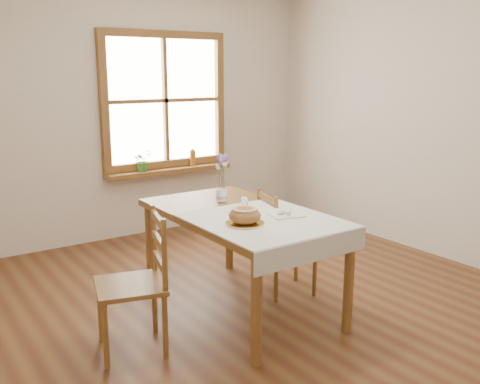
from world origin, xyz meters
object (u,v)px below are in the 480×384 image
(dining_table, at_px, (240,223))
(bread_plate, at_px, (245,223))
(flower_vase, at_px, (222,196))
(chair_right, at_px, (287,242))
(chair_left, at_px, (130,284))

(dining_table, bearing_deg, bread_plate, -119.44)
(bread_plate, bearing_deg, flower_vase, 70.20)
(dining_table, relative_size, bread_plate, 6.37)
(chair_right, height_order, bread_plate, chair_right)
(dining_table, relative_size, chair_right, 1.90)
(chair_right, xyz_separation_m, flower_vase, (-0.43, 0.30, 0.38))
(bread_plate, bearing_deg, dining_table, 60.56)
(dining_table, bearing_deg, chair_right, 4.38)
(chair_left, height_order, bread_plate, chair_left)
(chair_left, bearing_deg, bread_plate, 91.50)
(chair_left, xyz_separation_m, chair_right, (1.42, 0.17, -0.03))
(dining_table, bearing_deg, chair_left, -171.91)
(dining_table, height_order, chair_left, chair_left)
(bread_plate, distance_m, flower_vase, 0.70)
(chair_right, bearing_deg, bread_plate, 132.50)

